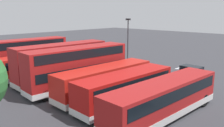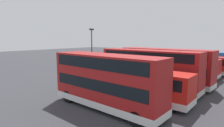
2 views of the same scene
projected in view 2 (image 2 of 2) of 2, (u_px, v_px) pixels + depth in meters
The scene contains 11 objects.
ground_plane at pixel (102, 74), 30.47m from camera, with size 140.00×140.00×0.00m, color #38383D.
bus_single_deck_near_end at pixel (189, 63), 32.12m from camera, with size 3.11×12.13×2.95m.
bus_single_deck_second at pixel (183, 66), 29.09m from camera, with size 2.99×10.36×2.95m.
bus_single_deck_third at pixel (172, 68), 27.00m from camera, with size 2.89×11.16×2.95m.
bus_double_decker_fourth at pixel (164, 65), 23.77m from camera, with size 3.39×11.92×4.55m.
bus_double_decker_fifth at pixel (148, 68), 21.27m from camera, with size 2.99×11.70×4.55m.
bus_single_deck_sixth at pixel (130, 82), 18.42m from camera, with size 2.78×11.98×2.95m.
bus_double_decker_seventh at pixel (106, 80), 15.37m from camera, with size 2.98×10.42×4.55m.
box_truck_blue at pixel (211, 60), 36.59m from camera, with size 2.70×7.56×3.20m.
car_hatchback_silver at pixel (115, 64), 37.34m from camera, with size 4.37×2.00×1.43m.
lamp_post_tall at pixel (92, 48), 28.54m from camera, with size 0.70×0.30×7.31m.
Camera 2 is at (22.42, 19.94, 5.85)m, focal length 30.00 mm.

